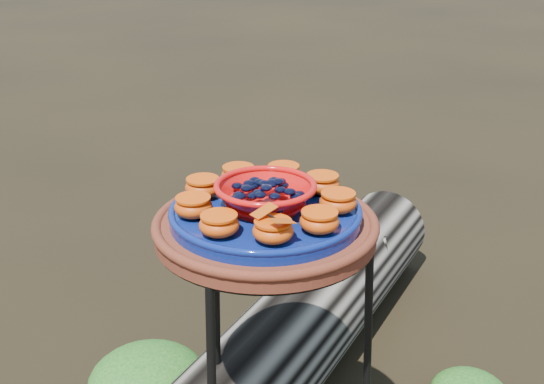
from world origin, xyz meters
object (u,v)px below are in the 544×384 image
terracotta_saucer (265,229)px  driftwood_log (299,330)px  red_bowl (265,197)px  cobalt_plate (265,215)px

terracotta_saucer → driftwood_log: (0.36, 0.39, -0.57)m
red_bowl → driftwood_log: bearing=47.1°
cobalt_plate → red_bowl: 0.04m
terracotta_saucer → cobalt_plate: bearing=0.0°
terracotta_saucer → driftwood_log: size_ratio=0.26×
driftwood_log → red_bowl: bearing=-132.9°
terracotta_saucer → driftwood_log: 0.78m
red_bowl → driftwood_log: (0.36, 0.39, -0.64)m
red_bowl → driftwood_log: red_bowl is taller
cobalt_plate → driftwood_log: bearing=47.1°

